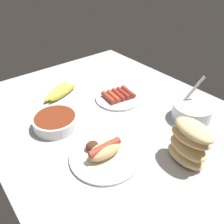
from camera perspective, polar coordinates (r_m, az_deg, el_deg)
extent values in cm
cube|color=#B2B2B7|center=(90.17, 1.08, -2.40)|extent=(120.00, 90.00, 3.00)
cylinder|color=silver|center=(92.68, 19.35, 0.05)|extent=(14.84, 14.84, 6.32)
cylinder|color=beige|center=(91.99, 19.50, 0.68)|extent=(13.06, 13.06, 2.84)
cube|color=#B7B7BC|center=(92.30, 19.07, 4.47)|extent=(4.10, 9.99, 13.24)
ellipsoid|color=#E5D14C|center=(106.52, -13.74, 5.14)|extent=(11.91, 17.32, 3.50)
ellipsoid|color=gold|center=(104.64, -12.22, 4.89)|extent=(8.53, 16.59, 3.83)
ellipsoid|color=#E5C689|center=(75.54, 17.90, -10.39)|extent=(13.36, 8.24, 3.60)
ellipsoid|color=#DBB77A|center=(73.08, 18.49, -8.45)|extent=(13.65, 8.82, 3.60)
ellipsoid|color=#DBB77A|center=(71.42, 19.14, -5.90)|extent=(12.96, 7.48, 3.60)
ellipsoid|color=#E5C689|center=(68.47, 19.95, -4.19)|extent=(13.62, 8.77, 3.60)
cylinder|color=white|center=(100.90, 1.61, 3.58)|extent=(20.26, 20.26, 1.00)
cylinder|color=maroon|center=(102.37, 4.07, 5.08)|extent=(9.29, 3.63, 2.29)
cylinder|color=maroon|center=(101.18, 2.86, 4.73)|extent=(9.26, 3.43, 2.29)
cylinder|color=maroon|center=(100.04, 1.63, 4.37)|extent=(9.28, 3.60, 2.29)
cylinder|color=#AD472D|center=(98.95, 0.37, 4.00)|extent=(9.28, 3.60, 2.29)
cylinder|color=#9E3828|center=(97.91, -0.92, 3.63)|extent=(9.27, 3.48, 2.29)
cylinder|color=white|center=(73.67, -1.79, -11.03)|extent=(22.61, 22.61, 1.00)
ellipsoid|color=tan|center=(71.73, -1.83, -9.55)|extent=(6.30, 11.87, 4.40)
cylinder|color=#9E3828|center=(70.88, -1.85, -8.86)|extent=(2.69, 11.19, 2.40)
ellipsoid|color=#472819|center=(74.55, -5.04, -8.41)|extent=(3.98, 4.70, 2.80)
cylinder|color=white|center=(86.82, -13.96, -2.31)|extent=(16.63, 16.63, 4.33)
cylinder|color=maroon|center=(85.77, -14.13, -1.38)|extent=(14.96, 14.96, 1.00)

